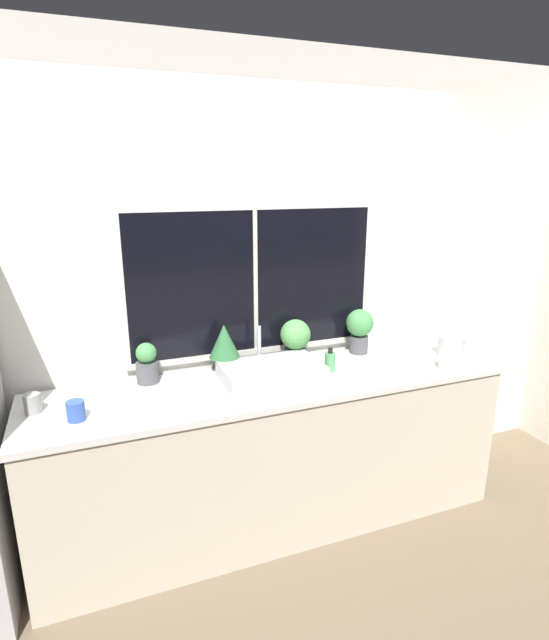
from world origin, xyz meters
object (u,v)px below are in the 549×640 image
at_px(sink, 271,372).
at_px(potted_plant_center_left, 224,344).
at_px(soap_bottle, 330,361).
at_px(potted_plant_far_left, 147,364).
at_px(mug_blue, 76,411).
at_px(kettle, 451,345).
at_px(mug_grey, 32,404).
at_px(potted_plant_far_right, 360,328).
at_px(mug_white, 446,360).
at_px(potted_plant_center_right, 295,338).

distance_m(sink, potted_plant_center_left, 0.32).
height_order(potted_plant_center_left, soap_bottle, potted_plant_center_left).
height_order(potted_plant_far_left, mug_blue, potted_plant_far_left).
relative_size(soap_bottle, kettle, 0.84).
bearing_deg(potted_plant_center_left, mug_grey, -170.04).
height_order(potted_plant_center_left, mug_grey, potted_plant_center_left).
distance_m(potted_plant_far_right, mug_blue, 1.73).
height_order(soap_bottle, kettle, same).
distance_m(potted_plant_far_left, potted_plant_far_right, 1.32).
bearing_deg(mug_blue, mug_white, -2.74).
xyz_separation_m(potted_plant_far_right, mug_grey, (-1.89, -0.18, -0.12)).
distance_m(mug_grey, mug_blue, 0.25).
xyz_separation_m(soap_bottle, mug_blue, (-1.38, -0.12, -0.01)).
distance_m(potted_plant_center_left, kettle, 1.43).
xyz_separation_m(potted_plant_far_left, mug_grey, (-0.56, -0.18, -0.06)).
bearing_deg(potted_plant_center_left, sink, -44.61).
height_order(sink, mug_blue, sink).
bearing_deg(mug_white, potted_plant_far_right, 127.90).
bearing_deg(potted_plant_far_left, potted_plant_center_left, -0.00).
xyz_separation_m(potted_plant_far_right, mug_blue, (-1.69, -0.33, -0.12)).
xyz_separation_m(potted_plant_center_left, mug_blue, (-0.81, -0.33, -0.12)).
relative_size(potted_plant_far_left, potted_plant_center_right, 0.85).
bearing_deg(soap_bottle, sink, 178.89).
xyz_separation_m(soap_bottle, kettle, (0.83, -0.04, 0.01)).
xyz_separation_m(sink, potted_plant_center_right, (0.23, 0.21, 0.10)).
relative_size(mug_grey, mug_white, 0.93).
distance_m(potted_plant_far_left, mug_blue, 0.50).
relative_size(potted_plant_center_right, kettle, 1.58).
distance_m(soap_bottle, mug_blue, 1.38).
xyz_separation_m(potted_plant_far_right, kettle, (0.51, -0.25, -0.10)).
bearing_deg(mug_grey, potted_plant_far_left, 17.33).
bearing_deg(sink, potted_plant_center_right, 41.28).
bearing_deg(potted_plant_center_left, potted_plant_far_right, -0.00).
bearing_deg(mug_white, potted_plant_center_right, 151.10).
xyz_separation_m(mug_white, mug_blue, (-2.03, 0.10, -0.00)).
bearing_deg(potted_plant_far_right, potted_plant_center_left, 180.00).
xyz_separation_m(sink, potted_plant_far_left, (-0.65, 0.21, 0.06)).
xyz_separation_m(potted_plant_far_left, soap_bottle, (1.01, -0.21, -0.05)).
bearing_deg(mug_grey, mug_white, -6.53).
height_order(potted_plant_far_left, kettle, potted_plant_far_left).
height_order(potted_plant_center_right, mug_blue, potted_plant_center_right).
height_order(sink, soap_bottle, sink).
height_order(potted_plant_far_left, mug_grey, potted_plant_far_left).
distance_m(sink, potted_plant_far_right, 0.72).
relative_size(potted_plant_center_left, mug_blue, 2.99).
bearing_deg(kettle, potted_plant_far_left, 172.10).
bearing_deg(potted_plant_center_left, mug_blue, -157.61).
bearing_deg(potted_plant_far_left, mug_white, -14.53).
bearing_deg(potted_plant_center_left, potted_plant_center_right, 0.00).
bearing_deg(potted_plant_far_right, kettle, -26.36).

